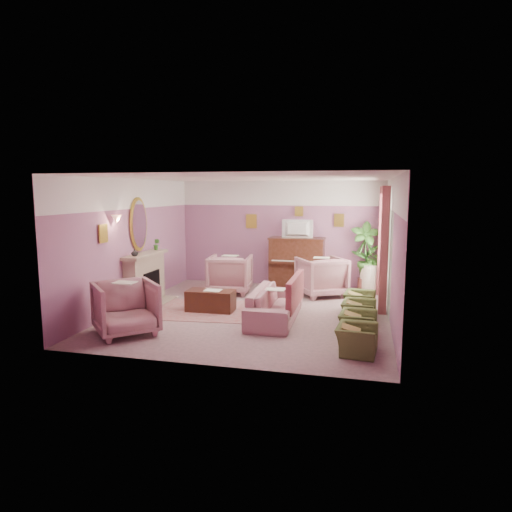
% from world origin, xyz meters
% --- Properties ---
extents(floor, '(5.50, 6.00, 0.01)m').
position_xyz_m(floor, '(0.00, 0.00, 0.00)').
color(floor, gray).
rests_on(floor, ground).
extents(ceiling, '(5.50, 6.00, 0.01)m').
position_xyz_m(ceiling, '(0.00, 0.00, 2.80)').
color(ceiling, white).
rests_on(ceiling, wall_back).
extents(wall_back, '(5.50, 0.02, 2.80)m').
position_xyz_m(wall_back, '(0.00, 3.00, 1.40)').
color(wall_back, '#855885').
rests_on(wall_back, floor).
extents(wall_front, '(5.50, 0.02, 2.80)m').
position_xyz_m(wall_front, '(0.00, -3.00, 1.40)').
color(wall_front, '#855885').
rests_on(wall_front, floor).
extents(wall_left, '(0.02, 6.00, 2.80)m').
position_xyz_m(wall_left, '(-2.75, 0.00, 1.40)').
color(wall_left, '#855885').
rests_on(wall_left, floor).
extents(wall_right, '(0.02, 6.00, 2.80)m').
position_xyz_m(wall_right, '(2.75, 0.00, 1.40)').
color(wall_right, '#855885').
rests_on(wall_right, floor).
extents(picture_rail_band, '(5.50, 0.01, 0.65)m').
position_xyz_m(picture_rail_band, '(0.00, 2.99, 2.47)').
color(picture_rail_band, white).
rests_on(picture_rail_band, wall_back).
extents(stripe_panel, '(0.01, 3.00, 2.15)m').
position_xyz_m(stripe_panel, '(2.73, 1.30, 1.07)').
color(stripe_panel, '#A9B4A2').
rests_on(stripe_panel, wall_right).
extents(fireplace_surround, '(0.30, 1.40, 1.10)m').
position_xyz_m(fireplace_surround, '(-2.59, 0.20, 0.55)').
color(fireplace_surround, tan).
rests_on(fireplace_surround, floor).
extents(fireplace_inset, '(0.18, 0.72, 0.68)m').
position_xyz_m(fireplace_inset, '(-2.49, 0.20, 0.40)').
color(fireplace_inset, black).
rests_on(fireplace_inset, floor).
extents(fire_ember, '(0.06, 0.54, 0.10)m').
position_xyz_m(fire_ember, '(-2.45, 0.20, 0.22)').
color(fire_ember, '#FC601A').
rests_on(fire_ember, floor).
extents(mantel_shelf, '(0.40, 1.55, 0.07)m').
position_xyz_m(mantel_shelf, '(-2.56, 0.20, 1.12)').
color(mantel_shelf, tan).
rests_on(mantel_shelf, fireplace_surround).
extents(hearth, '(0.55, 1.50, 0.02)m').
position_xyz_m(hearth, '(-2.39, 0.20, 0.01)').
color(hearth, tan).
rests_on(hearth, floor).
extents(mirror_frame, '(0.04, 0.72, 1.20)m').
position_xyz_m(mirror_frame, '(-2.70, 0.20, 1.80)').
color(mirror_frame, gold).
rests_on(mirror_frame, wall_left).
extents(mirror_glass, '(0.01, 0.60, 1.06)m').
position_xyz_m(mirror_glass, '(-2.67, 0.20, 1.80)').
color(mirror_glass, silver).
rests_on(mirror_glass, wall_left).
extents(sconce_shade, '(0.20, 0.20, 0.16)m').
position_xyz_m(sconce_shade, '(-2.62, -0.85, 1.98)').
color(sconce_shade, tan).
rests_on(sconce_shade, wall_left).
extents(piano, '(1.40, 0.60, 1.30)m').
position_xyz_m(piano, '(0.50, 2.68, 0.65)').
color(piano, '#472316').
rests_on(piano, floor).
extents(piano_keyshelf, '(1.30, 0.12, 0.06)m').
position_xyz_m(piano_keyshelf, '(0.50, 2.33, 0.72)').
color(piano_keyshelf, '#472316').
rests_on(piano_keyshelf, piano).
extents(piano_keys, '(1.20, 0.08, 0.02)m').
position_xyz_m(piano_keys, '(0.50, 2.33, 0.76)').
color(piano_keys, beige).
rests_on(piano_keys, piano).
extents(piano_top, '(1.45, 0.65, 0.04)m').
position_xyz_m(piano_top, '(0.50, 2.68, 1.31)').
color(piano_top, '#472316').
rests_on(piano_top, piano).
extents(television, '(0.80, 0.12, 0.48)m').
position_xyz_m(television, '(0.50, 2.63, 1.60)').
color(television, black).
rests_on(television, piano).
extents(print_back_left, '(0.30, 0.03, 0.38)m').
position_xyz_m(print_back_left, '(-0.80, 2.96, 1.72)').
color(print_back_left, gold).
rests_on(print_back_left, wall_back).
extents(print_back_right, '(0.26, 0.03, 0.34)m').
position_xyz_m(print_back_right, '(1.55, 2.96, 1.78)').
color(print_back_right, gold).
rests_on(print_back_right, wall_back).
extents(print_back_mid, '(0.22, 0.03, 0.26)m').
position_xyz_m(print_back_mid, '(0.50, 2.96, 2.00)').
color(print_back_mid, gold).
rests_on(print_back_mid, wall_back).
extents(print_left_wall, '(0.03, 0.28, 0.36)m').
position_xyz_m(print_left_wall, '(-2.71, -1.20, 1.72)').
color(print_left_wall, gold).
rests_on(print_left_wall, wall_left).
extents(window_blind, '(0.03, 1.40, 1.80)m').
position_xyz_m(window_blind, '(2.70, 1.55, 1.70)').
color(window_blind, silver).
rests_on(window_blind, wall_right).
extents(curtain_left, '(0.16, 0.34, 2.60)m').
position_xyz_m(curtain_left, '(2.62, 0.63, 1.30)').
color(curtain_left, '#99444C').
rests_on(curtain_left, floor).
extents(curtain_right, '(0.16, 0.34, 2.60)m').
position_xyz_m(curtain_right, '(2.62, 2.47, 1.30)').
color(curtain_right, '#99444C').
rests_on(curtain_right, floor).
extents(pelmet, '(0.16, 2.20, 0.16)m').
position_xyz_m(pelmet, '(2.62, 1.55, 2.56)').
color(pelmet, '#99444C').
rests_on(pelmet, wall_right).
extents(mantel_plant, '(0.16, 0.16, 0.28)m').
position_xyz_m(mantel_plant, '(-2.55, 0.75, 1.29)').
color(mantel_plant, '#387929').
rests_on(mantel_plant, mantel_shelf).
extents(mantel_vase, '(0.16, 0.16, 0.16)m').
position_xyz_m(mantel_vase, '(-2.55, -0.30, 1.23)').
color(mantel_vase, white).
rests_on(mantel_vase, mantel_shelf).
extents(area_rug, '(2.67, 2.04, 0.01)m').
position_xyz_m(area_rug, '(-0.84, -0.05, 0.01)').
color(area_rug, '#A36968').
rests_on(area_rug, floor).
extents(coffee_table, '(1.01, 0.52, 0.45)m').
position_xyz_m(coffee_table, '(-0.92, -0.10, 0.23)').
color(coffee_table, '#3F2013').
rests_on(coffee_table, floor).
extents(table_paper, '(0.35, 0.28, 0.01)m').
position_xyz_m(table_paper, '(-0.87, -0.10, 0.46)').
color(table_paper, silver).
rests_on(table_paper, coffee_table).
extents(sofa, '(0.71, 2.13, 0.86)m').
position_xyz_m(sofa, '(0.54, -0.41, 0.43)').
color(sofa, '#B57F85').
rests_on(sofa, floor).
extents(sofa_throw, '(0.11, 1.62, 0.59)m').
position_xyz_m(sofa_throw, '(0.94, -0.41, 0.60)').
color(sofa_throw, '#99444C').
rests_on(sofa_throw, sofa).
extents(floral_armchair_left, '(1.01, 1.01, 1.06)m').
position_xyz_m(floral_armchair_left, '(-1.03, 1.69, 0.53)').
color(floral_armchair_left, '#B57F85').
rests_on(floral_armchair_left, floor).
extents(floral_armchair_right, '(1.01, 1.01, 1.06)m').
position_xyz_m(floral_armchair_right, '(1.22, 1.89, 0.53)').
color(floral_armchair_right, '#B57F85').
rests_on(floral_armchair_right, floor).
extents(floral_armchair_front, '(1.01, 1.01, 1.06)m').
position_xyz_m(floral_armchair_front, '(-1.86, -1.95, 0.53)').
color(floral_armchair_front, '#B57F85').
rests_on(floral_armchair_front, floor).
extents(olive_chair_a, '(0.49, 0.70, 0.60)m').
position_xyz_m(olive_chair_a, '(2.15, -1.98, 0.30)').
color(olive_chair_a, '#546731').
rests_on(olive_chair_a, floor).
extents(olive_chair_b, '(0.49, 0.70, 0.60)m').
position_xyz_m(olive_chair_b, '(2.15, -1.16, 0.30)').
color(olive_chair_b, '#546731').
rests_on(olive_chair_b, floor).
extents(olive_chair_c, '(0.49, 0.70, 0.60)m').
position_xyz_m(olive_chair_c, '(2.15, -0.34, 0.30)').
color(olive_chair_c, '#546731').
rests_on(olive_chair_c, floor).
extents(olive_chair_d, '(0.49, 0.70, 0.60)m').
position_xyz_m(olive_chair_d, '(2.15, 0.48, 0.30)').
color(olive_chair_d, '#546731').
rests_on(olive_chair_d, floor).
extents(side_table, '(0.52, 0.52, 0.70)m').
position_xyz_m(side_table, '(2.39, 2.64, 0.35)').
color(side_table, white).
rests_on(side_table, floor).
extents(side_plant_big, '(0.30, 0.30, 0.34)m').
position_xyz_m(side_plant_big, '(2.39, 2.64, 0.87)').
color(side_plant_big, '#387929').
rests_on(side_plant_big, side_table).
extents(side_plant_small, '(0.16, 0.16, 0.28)m').
position_xyz_m(side_plant_small, '(2.51, 2.54, 0.84)').
color(side_plant_small, '#387929').
rests_on(side_plant_small, side_table).
extents(palm_pot, '(0.34, 0.34, 0.34)m').
position_xyz_m(palm_pot, '(2.24, 2.64, 0.17)').
color(palm_pot, brown).
rests_on(palm_pot, floor).
extents(palm_plant, '(0.76, 0.76, 1.44)m').
position_xyz_m(palm_plant, '(2.24, 2.64, 1.06)').
color(palm_plant, '#387929').
rests_on(palm_plant, palm_pot).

